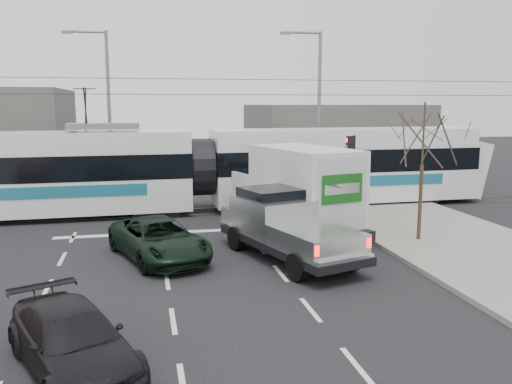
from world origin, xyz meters
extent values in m
plane|color=black|center=(0.00, 0.00, 0.00)|extent=(120.00, 120.00, 0.00)
cube|color=gray|center=(9.00, 0.00, 0.07)|extent=(6.00, 60.00, 0.15)
cube|color=#33302D|center=(0.00, 10.00, 0.01)|extent=(60.00, 1.60, 0.03)
cube|color=slate|center=(12.00, 24.00, 2.50)|extent=(12.00, 10.00, 5.00)
cylinder|color=#47382B|center=(7.60, 2.50, 1.52)|extent=(0.14, 0.14, 2.75)
cylinder|color=#47382B|center=(7.60, 2.50, 4.03)|extent=(0.07, 0.07, 2.25)
cylinder|color=black|center=(6.60, 6.50, 1.95)|extent=(0.12, 0.12, 3.60)
cube|color=black|center=(6.40, 6.50, 3.25)|extent=(0.28, 0.28, 0.95)
cylinder|color=#FF0C07|center=(6.25, 6.50, 3.55)|extent=(0.06, 0.20, 0.20)
cylinder|color=orange|center=(6.25, 6.50, 3.25)|extent=(0.06, 0.20, 0.20)
cylinder|color=#05330C|center=(6.25, 6.50, 2.95)|extent=(0.06, 0.20, 0.20)
cube|color=white|center=(6.58, 6.35, 2.45)|extent=(0.02, 0.30, 0.40)
cylinder|color=slate|center=(7.50, 14.00, 4.50)|extent=(0.20, 0.20, 9.00)
cylinder|color=slate|center=(6.50, 14.00, 8.90)|extent=(2.00, 0.14, 0.14)
cube|color=slate|center=(5.50, 14.00, 8.85)|extent=(0.55, 0.25, 0.14)
cylinder|color=slate|center=(-4.00, 16.00, 4.50)|extent=(0.20, 0.20, 9.00)
cylinder|color=slate|center=(-5.00, 16.00, 8.90)|extent=(2.00, 0.14, 0.14)
cube|color=slate|center=(-6.00, 16.00, 8.85)|extent=(0.55, 0.25, 0.14)
cylinder|color=black|center=(0.00, 10.00, 5.50)|extent=(60.00, 0.03, 0.03)
cylinder|color=black|center=(0.00, 10.00, 6.20)|extent=(60.00, 0.03, 0.03)
cube|color=white|center=(-6.87, 9.97, 1.07)|extent=(13.51, 3.23, 1.63)
cube|color=black|center=(-6.87, 9.97, 2.33)|extent=(13.58, 3.26, 1.11)
cube|color=white|center=(-6.87, 9.97, 3.33)|extent=(13.50, 3.12, 1.04)
cube|color=#18657C|center=(-6.83, 8.55, 1.37)|extent=(9.40, 0.31, 0.52)
cube|color=white|center=(7.71, 10.42, 1.07)|extent=(13.51, 3.23, 1.63)
cube|color=black|center=(7.71, 10.42, 2.33)|extent=(13.58, 3.26, 1.11)
cube|color=white|center=(7.71, 10.42, 3.33)|extent=(13.50, 3.12, 1.04)
cube|color=#18657C|center=(7.76, 9.00, 1.37)|extent=(9.40, 0.31, 0.52)
cylinder|color=black|center=(0.42, 10.20, 2.11)|extent=(1.13, 2.73, 2.70)
cube|color=slate|center=(-3.96, 10.06, 4.09)|extent=(3.18, 1.78, 0.26)
cube|color=black|center=(-1.77, 10.13, 0.19)|extent=(2.16, 2.46, 0.38)
cube|color=black|center=(2.61, 10.26, 0.19)|extent=(2.16, 2.46, 0.38)
cube|color=black|center=(11.36, 10.53, 0.19)|extent=(2.16, 2.46, 0.38)
cube|color=black|center=(2.34, 1.35, 0.58)|extent=(3.81, 6.42, 0.26)
cube|color=#B3B5B8|center=(2.02, 2.40, 1.31)|extent=(2.72, 3.05, 1.20)
cube|color=black|center=(1.99, 2.50, 1.94)|extent=(2.24, 2.27, 0.58)
cube|color=#B3B5B8|center=(1.58, 3.79, 1.07)|extent=(2.23, 1.64, 0.58)
cube|color=#B3B5B8|center=(2.74, 0.08, 1.00)|extent=(2.78, 3.22, 0.68)
cube|color=silver|center=(3.21, -1.43, 0.71)|extent=(1.90, 0.75, 0.19)
cube|color=#FF0C07|center=(2.30, -1.59, 1.10)|extent=(0.16, 0.12, 0.29)
cube|color=#FF0C07|center=(4.06, -1.04, 1.10)|extent=(0.16, 0.12, 0.29)
cylinder|color=black|center=(0.84, 2.92, 0.42)|extent=(0.53, 0.89, 0.84)
cylinder|color=black|center=(2.68, 3.50, 0.42)|extent=(0.53, 0.89, 0.84)
cylinder|color=black|center=(2.00, -0.79, 0.42)|extent=(0.53, 0.89, 0.84)
cylinder|color=black|center=(3.84, -0.21, 0.42)|extent=(0.53, 0.89, 0.84)
cube|color=black|center=(3.50, 4.76, 0.54)|extent=(4.11, 7.30, 0.35)
cube|color=white|center=(2.80, 7.30, 1.38)|extent=(2.61, 2.20, 1.58)
cube|color=black|center=(2.77, 7.44, 1.98)|extent=(2.17, 1.58, 0.59)
cube|color=silver|center=(3.68, 4.10, 2.00)|extent=(3.53, 5.17, 2.92)
cube|color=silver|center=(4.29, 1.85, 2.00)|extent=(2.03, 0.60, 2.57)
cube|color=#125214|center=(4.31, 1.80, 2.24)|extent=(1.61, 0.46, 0.99)
cube|color=black|center=(4.35, 1.63, 0.45)|extent=(2.13, 0.80, 0.18)
cylinder|color=black|center=(1.91, 6.63, 0.45)|extent=(0.52, 0.94, 0.89)
cylinder|color=black|center=(3.92, 7.18, 0.45)|extent=(0.52, 0.94, 0.89)
cylinder|color=black|center=(3.00, 2.62, 0.49)|extent=(0.55, 1.03, 0.99)
cylinder|color=black|center=(5.01, 3.17, 0.49)|extent=(0.55, 1.03, 0.99)
cube|color=black|center=(4.52, 6.12, 0.50)|extent=(3.11, 4.82, 0.23)
cube|color=black|center=(4.80, 6.88, 1.13)|extent=(2.19, 2.34, 1.04)
cube|color=black|center=(4.83, 6.97, 1.67)|extent=(1.80, 1.76, 0.50)
cube|color=black|center=(5.17, 7.90, 0.92)|extent=(1.77, 1.30, 0.50)
cube|color=black|center=(4.18, 5.18, 0.86)|extent=(2.23, 2.47, 0.59)
cube|color=silver|center=(3.79, 4.08, 0.61)|extent=(1.50, 0.68, 0.16)
cube|color=#590505|center=(3.12, 4.41, 0.95)|extent=(0.14, 0.11, 0.25)
cube|color=#590505|center=(4.51, 3.91, 0.95)|extent=(0.14, 0.11, 0.25)
cylinder|color=black|center=(4.29, 7.74, 0.36)|extent=(0.48, 0.77, 0.72)
cylinder|color=black|center=(5.74, 7.22, 0.36)|extent=(0.48, 0.77, 0.72)
cylinder|color=black|center=(3.31, 5.02, 0.36)|extent=(0.48, 0.77, 0.72)
cylinder|color=black|center=(4.75, 4.50, 0.36)|extent=(0.48, 0.77, 0.72)
imported|color=black|center=(-1.84, 2.35, 0.67)|extent=(3.66, 5.26, 1.33)
imported|color=black|center=(-3.72, -5.01, 0.61)|extent=(3.30, 4.56, 1.23)
camera|label=1|loc=(-2.28, -15.29, 5.08)|focal=38.00mm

